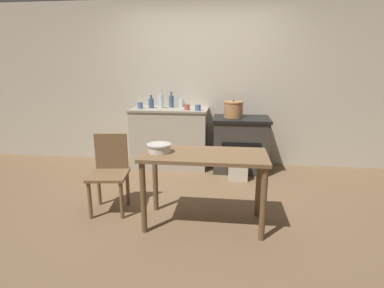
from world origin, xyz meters
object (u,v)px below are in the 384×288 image
(cup_center_right, at_px, (198,108))
(flour_sack, at_px, (238,169))
(work_table, at_px, (204,165))
(stock_pot, at_px, (233,109))
(bottle_center_left, at_px, (151,103))
(cup_center, at_px, (140,105))
(bottle_far_left, at_px, (161,101))
(mixing_bowl_large, at_px, (159,148))
(bottle_left, at_px, (171,101))
(chair, at_px, (110,170))
(stove, at_px, (240,144))
(bottle_mid_left, at_px, (181,103))
(cup_mid_right, at_px, (187,107))

(cup_center_right, bearing_deg, flour_sack, -27.95)
(work_table, distance_m, stock_pot, 1.78)
(bottle_center_left, xyz_separation_m, cup_center, (-0.16, -0.07, -0.03))
(stock_pot, distance_m, cup_center_right, 0.53)
(stock_pot, xyz_separation_m, bottle_far_left, (-1.12, 0.10, 0.10))
(mixing_bowl_large, height_order, bottle_left, bottle_left)
(chair, distance_m, mixing_bowl_large, 0.73)
(cup_center_right, bearing_deg, bottle_center_left, 165.07)
(work_table, height_order, bottle_left, bottle_left)
(work_table, xyz_separation_m, bottle_left, (-0.68, 1.91, 0.40))
(stove, xyz_separation_m, bottle_left, (-1.10, 0.18, 0.61))
(flour_sack, bearing_deg, bottle_center_left, 159.00)
(stock_pot, height_order, cup_center, stock_pot)
(flour_sack, bearing_deg, work_table, -106.42)
(mixing_bowl_large, bearing_deg, work_table, 1.40)
(chair, relative_size, bottle_mid_left, 5.11)
(chair, xyz_separation_m, bottle_mid_left, (0.52, 1.76, 0.54))
(stock_pot, height_order, mixing_bowl_large, stock_pot)
(cup_center_right, xyz_separation_m, cup_mid_right, (-0.17, 0.05, -0.00))
(mixing_bowl_large, bearing_deg, flour_sack, 57.58)
(mixing_bowl_large, height_order, bottle_far_left, bottle_far_left)
(stock_pot, bearing_deg, bottle_left, 169.67)
(bottle_mid_left, relative_size, cup_center, 1.70)
(bottle_mid_left, bearing_deg, mixing_bowl_large, -87.24)
(bottle_far_left, bearing_deg, chair, -97.84)
(bottle_mid_left, bearing_deg, cup_mid_right, -67.04)
(flour_sack, xyz_separation_m, bottle_mid_left, (-0.91, 0.70, 0.84))
(cup_center, relative_size, cup_mid_right, 1.14)
(stock_pot, relative_size, bottle_left, 1.18)
(bottle_far_left, bearing_deg, mixing_bowl_large, -77.96)
(cup_center_right, relative_size, cup_mid_right, 1.05)
(mixing_bowl_large, relative_size, bottle_center_left, 1.20)
(flour_sack, relative_size, mixing_bowl_large, 1.26)
(mixing_bowl_large, bearing_deg, bottle_far_left, 102.04)
(stock_pot, xyz_separation_m, bottle_left, (-0.97, 0.18, 0.09))
(bottle_far_left, xyz_separation_m, cup_center, (-0.31, -0.10, -0.06))
(work_table, xyz_separation_m, cup_center, (-1.14, 1.72, 0.35))
(stock_pot, relative_size, cup_center, 3.02)
(mixing_bowl_large, distance_m, cup_center, 1.88)
(chair, relative_size, bottle_center_left, 4.19)
(bottle_far_left, relative_size, cup_center, 2.95)
(stove, distance_m, cup_center, 1.65)
(flour_sack, height_order, bottle_mid_left, bottle_mid_left)
(stock_pot, distance_m, bottle_left, 0.99)
(chair, xyz_separation_m, cup_center_right, (0.83, 1.39, 0.52))
(bottle_left, distance_m, bottle_mid_left, 0.16)
(work_table, bearing_deg, stove, 76.49)
(cup_center_right, bearing_deg, bottle_left, 145.78)
(chair, distance_m, bottle_center_left, 1.68)
(flour_sack, bearing_deg, bottle_left, 149.25)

